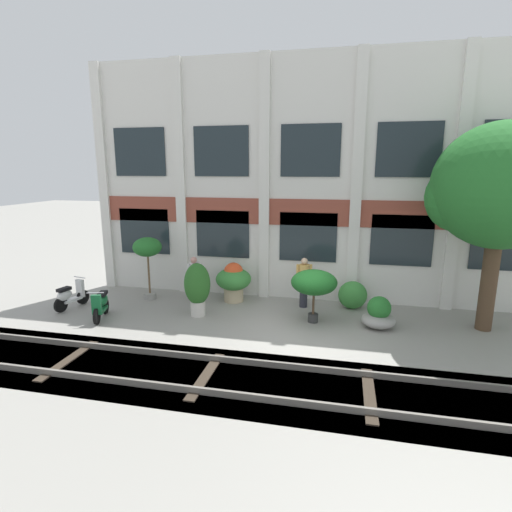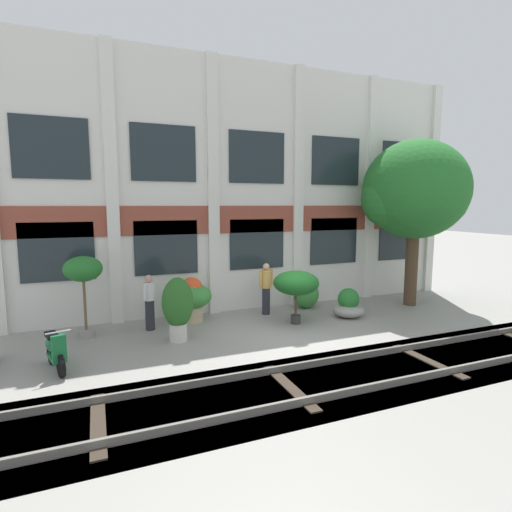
% 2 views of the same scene
% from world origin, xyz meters
% --- Properties ---
extents(ground_plane, '(80.00, 80.00, 0.00)m').
position_xyz_m(ground_plane, '(0.00, 0.00, 0.00)').
color(ground_plane, gray).
extents(apartment_facade, '(15.75, 0.64, 8.26)m').
position_xyz_m(apartment_facade, '(0.00, 3.11, 4.11)').
color(apartment_facade, silver).
rests_on(apartment_facade, ground).
extents(rail_tracks, '(23.39, 2.80, 0.43)m').
position_xyz_m(rail_tracks, '(0.00, -3.05, -0.13)').
color(rail_tracks, '#4C473F').
rests_on(rail_tracks, ground).
extents(broadleaf_tree, '(3.77, 3.59, 5.83)m').
position_xyz_m(broadleaf_tree, '(5.28, 1.22, 4.00)').
color(broadleaf_tree, '#4C3826').
rests_on(broadleaf_tree, ground).
extents(potted_plant_ribbed_drum, '(0.82, 0.82, 1.71)m').
position_xyz_m(potted_plant_ribbed_drum, '(-3.21, 0.51, 1.00)').
color(potted_plant_ribbed_drum, beige).
rests_on(potted_plant_ribbed_drum, ground).
extents(potted_plant_stone_basin, '(1.24, 1.24, 1.39)m').
position_xyz_m(potted_plant_stone_basin, '(-2.48, 2.11, 0.77)').
color(potted_plant_stone_basin, tan).
rests_on(potted_plant_stone_basin, ground).
extents(potted_plant_terracotta_small, '(1.00, 1.00, 2.23)m').
position_xyz_m(potted_plant_terracotta_small, '(-5.48, 1.72, 1.78)').
color(potted_plant_terracotta_small, gray).
rests_on(potted_plant_terracotta_small, ground).
extents(potted_plant_wide_bowl, '(1.00, 1.00, 0.93)m').
position_xyz_m(potted_plant_wide_bowl, '(2.31, 0.74, 0.38)').
color(potted_plant_wide_bowl, gray).
rests_on(potted_plant_wide_bowl, ground).
extents(potted_plant_low_pan, '(1.38, 1.38, 1.62)m').
position_xyz_m(potted_plant_low_pan, '(0.40, 0.73, 1.23)').
color(potted_plant_low_pan, '#333333').
rests_on(potted_plant_low_pan, ground).
extents(scooter_near_curb, '(0.64, 1.35, 0.98)m').
position_xyz_m(scooter_near_curb, '(-6.08, -0.33, 0.44)').
color(scooter_near_curb, black).
rests_on(scooter_near_curb, ground).
extents(resident_by_doorway, '(0.52, 0.34, 1.69)m').
position_xyz_m(resident_by_doorway, '(-0.02, 2.02, 0.91)').
color(resident_by_doorway, '#282833').
rests_on(resident_by_doorway, ground).
extents(resident_watching_tracks, '(0.35, 0.44, 1.61)m').
position_xyz_m(resident_watching_tracks, '(-3.78, 1.75, 0.86)').
color(resident_watching_tracks, '#282833').
rests_on(resident_watching_tracks, ground).
extents(topiary_hedge, '(0.98, 0.75, 0.93)m').
position_xyz_m(topiary_hedge, '(1.59, 2.21, 0.47)').
color(topiary_hedge, '#388438').
rests_on(topiary_hedge, ground).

